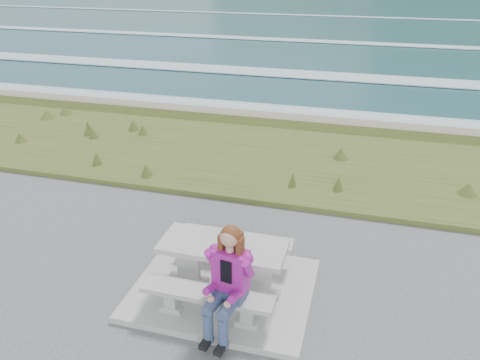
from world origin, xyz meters
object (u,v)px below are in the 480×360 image
object	(u,v)px
picnic_table	(223,254)
bench_landward	(207,298)
bench_seaward	(236,242)
seated_woman	(225,297)

from	to	relation	value
picnic_table	bench_landward	bearing A→B (deg)	-90.00
bench_landward	bench_seaward	xyz separation A→B (m)	(0.00, 1.40, 0.00)
picnic_table	seated_woman	bearing A→B (deg)	-70.53
bench_landward	seated_woman	xyz separation A→B (m)	(0.30, -0.14, 0.20)
seated_woman	bench_seaward	bearing A→B (deg)	110.64
picnic_table	bench_seaward	size ratio (longest dim) A/B	1.00
bench_landward	seated_woman	size ratio (longest dim) A/B	1.21
picnic_table	bench_landward	world-z (taller)	picnic_table
bench_landward	seated_woman	world-z (taller)	seated_woman
bench_landward	seated_woman	bearing A→B (deg)	-25.27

